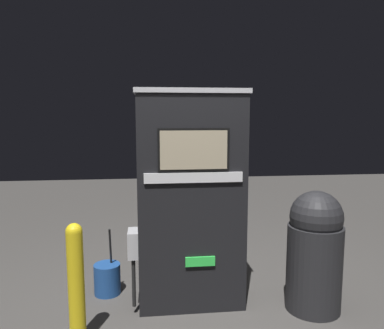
# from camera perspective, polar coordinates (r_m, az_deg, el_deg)

# --- Properties ---
(ground_plane) EXTENTS (14.00, 14.00, 0.00)m
(ground_plane) POSITION_cam_1_polar(r_m,az_deg,el_deg) (3.45, 0.24, -21.82)
(ground_plane) COLOR #423F3D
(gas_pump) EXTENTS (1.02, 0.50, 1.90)m
(gas_pump) POSITION_cam_1_polar(r_m,az_deg,el_deg) (3.31, -0.27, -5.28)
(gas_pump) COLOR black
(gas_pump) RESTS_ON ground_plane
(safety_bollard) EXTENTS (0.12, 0.12, 0.92)m
(safety_bollard) POSITION_cam_1_polar(r_m,az_deg,el_deg) (2.97, -17.25, -16.73)
(safety_bollard) COLOR yellow
(safety_bollard) RESTS_ON ground_plane
(trash_bin) EXTENTS (0.47, 0.47, 1.05)m
(trash_bin) POSITION_cam_1_polar(r_m,az_deg,el_deg) (3.47, 18.20, -12.30)
(trash_bin) COLOR #232326
(trash_bin) RESTS_ON ground_plane
(squeegee_bucket) EXTENTS (0.25, 0.25, 0.64)m
(squeegee_bucket) POSITION_cam_1_polar(r_m,az_deg,el_deg) (3.80, -12.78, -16.60)
(squeegee_bucket) COLOR #1E478C
(squeegee_bucket) RESTS_ON ground_plane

